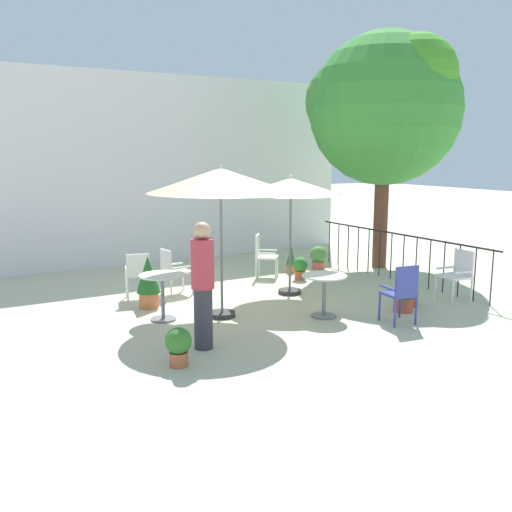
{
  "coord_description": "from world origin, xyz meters",
  "views": [
    {
      "loc": [
        -5.09,
        -8.86,
        2.72
      ],
      "look_at": [
        0.0,
        -0.07,
        0.86
      ],
      "focal_mm": 40.3,
      "sensor_mm": 36.0,
      "label": 1
    }
  ],
  "objects_px": {
    "patio_chair_4": "(458,272)",
    "potted_plant_5": "(404,290)",
    "patio_umbrella_0": "(291,188)",
    "patio_chair_2": "(263,253)",
    "patio_chair_3": "(138,272)",
    "potted_plant_3": "(411,288)",
    "patio_umbrella_1": "(221,182)",
    "potted_plant_2": "(319,257)",
    "cafe_table_0": "(324,288)",
    "potted_plant_0": "(291,259)",
    "potted_plant_6": "(178,345)",
    "standing_person": "(203,284)",
    "patio_chair_1": "(173,269)",
    "shade_tree": "(386,109)",
    "patio_chair_0": "(402,290)",
    "potted_plant_4": "(148,280)",
    "potted_plant_1": "(300,267)",
    "cafe_table_1": "(163,288)"
  },
  "relations": [
    {
      "from": "patio_umbrella_0",
      "to": "patio_chair_2",
      "type": "relative_size",
      "value": 2.44
    },
    {
      "from": "patio_chair_3",
      "to": "potted_plant_2",
      "type": "height_order",
      "value": "patio_chair_3"
    },
    {
      "from": "patio_chair_4",
      "to": "potted_plant_0",
      "type": "distance_m",
      "value": 3.86
    },
    {
      "from": "patio_chair_0",
      "to": "potted_plant_0",
      "type": "height_order",
      "value": "patio_chair_0"
    },
    {
      "from": "patio_umbrella_1",
      "to": "patio_umbrella_0",
      "type": "bearing_deg",
      "value": 22.14
    },
    {
      "from": "patio_chair_4",
      "to": "potted_plant_5",
      "type": "distance_m",
      "value": 1.35
    },
    {
      "from": "patio_umbrella_1",
      "to": "potted_plant_2",
      "type": "bearing_deg",
      "value": 32.8
    },
    {
      "from": "shade_tree",
      "to": "patio_chair_1",
      "type": "distance_m",
      "value": 6.21
    },
    {
      "from": "patio_umbrella_0",
      "to": "patio_umbrella_1",
      "type": "relative_size",
      "value": 0.91
    },
    {
      "from": "shade_tree",
      "to": "potted_plant_6",
      "type": "bearing_deg",
      "value": -151.39
    },
    {
      "from": "cafe_table_1",
      "to": "potted_plant_4",
      "type": "height_order",
      "value": "potted_plant_4"
    },
    {
      "from": "patio_umbrella_0",
      "to": "potted_plant_2",
      "type": "xyz_separation_m",
      "value": [
        1.91,
        1.67,
        -1.75
      ]
    },
    {
      "from": "shade_tree",
      "to": "standing_person",
      "type": "relative_size",
      "value": 3.03
    },
    {
      "from": "shade_tree",
      "to": "patio_chair_0",
      "type": "bearing_deg",
      "value": -128.17
    },
    {
      "from": "cafe_table_0",
      "to": "patio_chair_2",
      "type": "relative_size",
      "value": 0.8
    },
    {
      "from": "patio_chair_3",
      "to": "potted_plant_2",
      "type": "bearing_deg",
      "value": 7.97
    },
    {
      "from": "potted_plant_3",
      "to": "cafe_table_0",
      "type": "bearing_deg",
      "value": 172.8
    },
    {
      "from": "patio_umbrella_1",
      "to": "patio_chair_4",
      "type": "bearing_deg",
      "value": -16.82
    },
    {
      "from": "patio_chair_1",
      "to": "potted_plant_6",
      "type": "relative_size",
      "value": 1.73
    },
    {
      "from": "cafe_table_1",
      "to": "patio_chair_0",
      "type": "distance_m",
      "value": 3.83
    },
    {
      "from": "cafe_table_0",
      "to": "potted_plant_0",
      "type": "relative_size",
      "value": 1.18
    },
    {
      "from": "potted_plant_5",
      "to": "potted_plant_0",
      "type": "bearing_deg",
      "value": 88.32
    },
    {
      "from": "patio_chair_2",
      "to": "potted_plant_4",
      "type": "height_order",
      "value": "patio_chair_2"
    },
    {
      "from": "cafe_table_0",
      "to": "potted_plant_5",
      "type": "relative_size",
      "value": 1.01
    },
    {
      "from": "patio_chair_0",
      "to": "potted_plant_0",
      "type": "bearing_deg",
      "value": 80.88
    },
    {
      "from": "patio_umbrella_0",
      "to": "potted_plant_2",
      "type": "relative_size",
      "value": 4.24
    },
    {
      "from": "patio_umbrella_0",
      "to": "potted_plant_3",
      "type": "distance_m",
      "value": 2.87
    },
    {
      "from": "cafe_table_0",
      "to": "potted_plant_3",
      "type": "bearing_deg",
      "value": -7.2
    },
    {
      "from": "shade_tree",
      "to": "potted_plant_0",
      "type": "relative_size",
      "value": 8.55
    },
    {
      "from": "patio_umbrella_1",
      "to": "patio_chair_2",
      "type": "xyz_separation_m",
      "value": [
        2.17,
        2.3,
        -1.71
      ]
    },
    {
      "from": "patio_chair_1",
      "to": "patio_chair_3",
      "type": "relative_size",
      "value": 1.0
    },
    {
      "from": "patio_chair_2",
      "to": "potted_plant_5",
      "type": "distance_m",
      "value": 3.65
    },
    {
      "from": "patio_chair_0",
      "to": "potted_plant_1",
      "type": "relative_size",
      "value": 1.98
    },
    {
      "from": "shade_tree",
      "to": "patio_umbrella_1",
      "type": "relative_size",
      "value": 2.14
    },
    {
      "from": "cafe_table_1",
      "to": "patio_chair_1",
      "type": "height_order",
      "value": "patio_chair_1"
    },
    {
      "from": "potted_plant_5",
      "to": "patio_chair_4",
      "type": "bearing_deg",
      "value": 0.69
    },
    {
      "from": "potted_plant_6",
      "to": "standing_person",
      "type": "height_order",
      "value": "standing_person"
    },
    {
      "from": "patio_umbrella_0",
      "to": "potted_plant_5",
      "type": "height_order",
      "value": "patio_umbrella_0"
    },
    {
      "from": "potted_plant_2",
      "to": "potted_plant_5",
      "type": "distance_m",
      "value": 3.81
    },
    {
      "from": "patio_umbrella_1",
      "to": "cafe_table_1",
      "type": "distance_m",
      "value": 1.96
    },
    {
      "from": "shade_tree",
      "to": "standing_person",
      "type": "xyz_separation_m",
      "value": [
        -6.13,
        -3.19,
        -2.75
      ]
    },
    {
      "from": "cafe_table_1",
      "to": "potted_plant_3",
      "type": "bearing_deg",
      "value": -18.44
    },
    {
      "from": "cafe_table_0",
      "to": "potted_plant_3",
      "type": "height_order",
      "value": "cafe_table_0"
    },
    {
      "from": "potted_plant_6",
      "to": "potted_plant_1",
      "type": "bearing_deg",
      "value": 38.97
    },
    {
      "from": "patio_chair_3",
      "to": "potted_plant_3",
      "type": "xyz_separation_m",
      "value": [
        4.07,
        -2.85,
        -0.2
      ]
    },
    {
      "from": "potted_plant_4",
      "to": "shade_tree",
      "type": "bearing_deg",
      "value": 7.22
    },
    {
      "from": "cafe_table_1",
      "to": "potted_plant_5",
      "type": "distance_m",
      "value": 4.09
    },
    {
      "from": "shade_tree",
      "to": "patio_chair_1",
      "type": "xyz_separation_m",
      "value": [
        -5.33,
        -0.1,
        -3.18
      ]
    },
    {
      "from": "patio_chair_2",
      "to": "potted_plant_3",
      "type": "height_order",
      "value": "patio_chair_2"
    },
    {
      "from": "patio_chair_0",
      "to": "potted_plant_6",
      "type": "xyz_separation_m",
      "value": [
        -3.77,
        0.07,
        -0.27
      ]
    }
  ]
}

